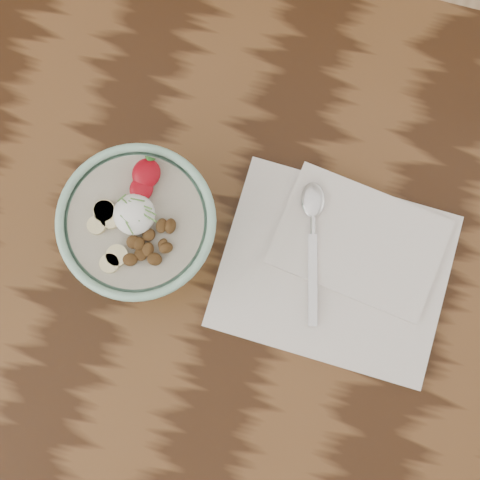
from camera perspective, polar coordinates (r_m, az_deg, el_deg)
The scene contains 4 objects.
table at distance 95.70cm, azimuth 0.68°, elevation -4.31°, with size 160.00×90.00×75.00cm.
breakfast_bowl at distance 81.92cm, azimuth -8.49°, elevation 1.13°, with size 18.72×18.72×12.37cm.
napkin at distance 86.90cm, azimuth 8.47°, elevation -2.11°, with size 29.17×24.76×1.76cm.
spoon at distance 85.93cm, azimuth 6.24°, elevation 1.73°, with size 6.53×18.44×0.97cm.
Camera 1 is at (0.96, -7.97, 161.06)cm, focal length 50.00 mm.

